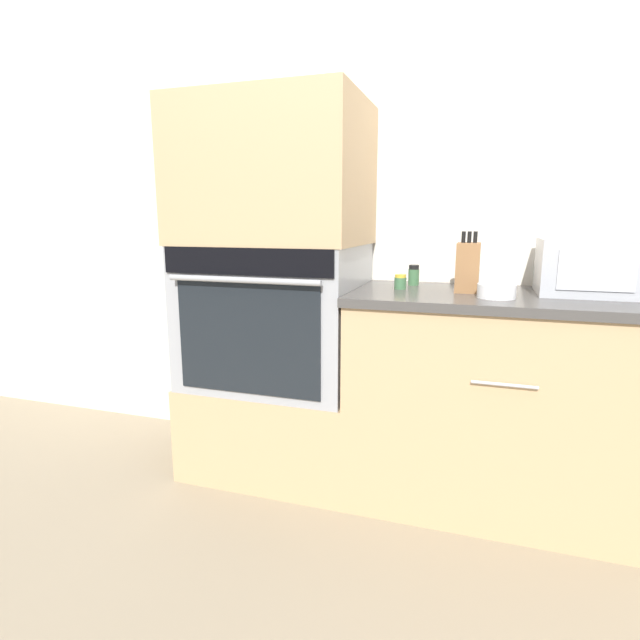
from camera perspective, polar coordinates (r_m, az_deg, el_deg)
name	(u,v)px	position (r m, az deg, el deg)	size (l,w,h in m)	color
ground_plane	(339,512)	(2.18, 2.22, -21.09)	(12.00, 12.00, 0.00)	gray
wall_back	(378,203)	(2.45, 6.61, 13.18)	(8.00, 0.05, 2.50)	silver
oven_cabinet_base	(278,423)	(2.45, -4.79, -11.66)	(0.78, 0.60, 0.43)	tan
wall_oven	(276,314)	(2.29, -5.05, 0.65)	(0.76, 0.64, 0.64)	#9EA0A5
oven_cabinet_upper	(274,174)	(2.26, -5.29, 16.28)	(0.78, 0.60, 0.60)	tan
counter_unit	(499,400)	(2.20, 19.76, -8.64)	(1.20, 0.63, 0.88)	tan
microwave	(595,267)	(2.20, 28.95, 5.31)	(0.41, 0.32, 0.21)	#B2B5BA
knife_block	(468,267)	(2.10, 16.53, 5.83)	(0.09, 0.12, 0.24)	olive
bowl	(496,291)	(1.97, 19.51, 3.15)	(0.14, 0.14, 0.05)	white
condiment_jar_near	(400,282)	(2.13, 9.17, 4.33)	(0.05, 0.05, 0.06)	#427047
condiment_jar_mid	(474,276)	(2.27, 17.21, 4.83)	(0.04, 0.04, 0.10)	silver
condiment_jar_far	(414,275)	(2.27, 10.66, 5.05)	(0.05, 0.05, 0.09)	#427047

